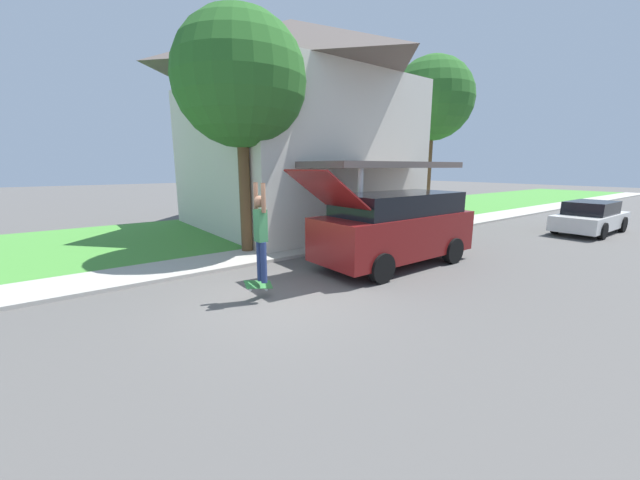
{
  "coord_description": "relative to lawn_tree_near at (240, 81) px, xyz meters",
  "views": [
    {
      "loc": [
        6.38,
        -3.78,
        2.82
      ],
      "look_at": [
        -0.17,
        1.19,
        1.12
      ],
      "focal_mm": 20.0,
      "sensor_mm": 36.0,
      "label": 1
    }
  ],
  "objects": [
    {
      "name": "ground_plane",
      "position": [
        4.24,
        -1.25,
        -5.37
      ],
      "size": [
        120.0,
        120.0,
        0.0
      ],
      "primitive_type": "plane",
      "color": "#54514F"
    },
    {
      "name": "lawn",
      "position": [
        -3.76,
        4.75,
        -5.33
      ],
      "size": [
        10.0,
        80.0,
        0.08
      ],
      "color": "#478E38",
      "rests_on": "ground_plane"
    },
    {
      "name": "sidewalk",
      "position": [
        0.64,
        4.75,
        -5.32
      ],
      "size": [
        1.8,
        80.0,
        0.1
      ],
      "color": "#ADA89E",
      "rests_on": "ground_plane"
    },
    {
      "name": "house",
      "position": [
        -3.75,
        4.28,
        -0.61
      ],
      "size": [
        11.96,
        8.98,
        9.04
      ],
      "color": "beige",
      "rests_on": "lawn"
    },
    {
      "name": "lawn_tree_near",
      "position": [
        0.0,
        0.0,
        0.0
      ],
      "size": [
        4.03,
        4.03,
        7.33
      ],
      "color": "brown",
      "rests_on": "lawn"
    },
    {
      "name": "lawn_tree_far",
      "position": [
        -1.13,
        10.99,
        0.77
      ],
      "size": [
        4.12,
        4.12,
        8.16
      ],
      "color": "brown",
      "rests_on": "lawn"
    },
    {
      "name": "suv_parked",
      "position": [
        3.89,
        2.8,
        -4.25
      ],
      "size": [
        2.13,
        5.63,
        2.76
      ],
      "color": "maroon",
      "rests_on": "ground_plane"
    },
    {
      "name": "car_down_street",
      "position": [
        5.55,
        13.46,
        -4.7
      ],
      "size": [
        1.85,
        4.47,
        1.37
      ],
      "color": "silver",
      "rests_on": "ground_plane"
    },
    {
      "name": "skateboarder",
      "position": [
        4.17,
        -1.66,
        -3.85
      ],
      "size": [
        0.41,
        0.24,
        2.07
      ],
      "color": "navy",
      "rests_on": "ground_plane"
    },
    {
      "name": "skateboard",
      "position": [
        4.01,
        -1.67,
        -5.04
      ],
      "size": [
        0.37,
        0.74,
        0.38
      ],
      "color": "#337F3D",
      "rests_on": "ground_plane"
    }
  ]
}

